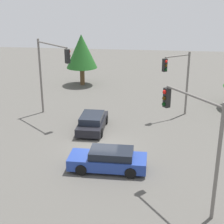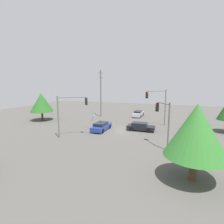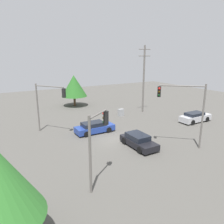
{
  "view_description": "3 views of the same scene",
  "coord_description": "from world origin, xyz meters",
  "px_view_note": "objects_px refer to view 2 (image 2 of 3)",
  "views": [
    {
      "loc": [
        3.55,
        -21.59,
        10.5
      ],
      "look_at": [
        0.75,
        0.57,
        2.38
      ],
      "focal_mm": 55.0,
      "sensor_mm": 36.0,
      "label": 1
    },
    {
      "loc": [
        26.36,
        7.99,
        7.52
      ],
      "look_at": [
        -0.2,
        -1.75,
        2.92
      ],
      "focal_mm": 28.0,
      "sensor_mm": 36.0,
      "label": 2
    },
    {
      "loc": [
        11.75,
        19.46,
        9.19
      ],
      "look_at": [
        0.55,
        0.28,
        3.32
      ],
      "focal_mm": 35.0,
      "sensor_mm": 36.0,
      "label": 3
    }
  ],
  "objects_px": {
    "sedan_dark": "(141,127)",
    "traffic_signal_aux": "(158,101)",
    "traffic_signal_main": "(163,117)",
    "sedan_blue": "(101,126)",
    "electrical_cabinet": "(94,118)",
    "traffic_signal_cross": "(70,109)",
    "sedan_silver": "(138,114)"
  },
  "relations": [
    {
      "from": "traffic_signal_main",
      "to": "traffic_signal_aux",
      "type": "xyz_separation_m",
      "value": [
        -10.41,
        -1.6,
        0.76
      ]
    },
    {
      "from": "sedan_dark",
      "to": "electrical_cabinet",
      "type": "bearing_deg",
      "value": -113.61
    },
    {
      "from": "sedan_dark",
      "to": "traffic_signal_main",
      "type": "xyz_separation_m",
      "value": [
        6.59,
        3.88,
        3.09
      ]
    },
    {
      "from": "sedan_dark",
      "to": "electrical_cabinet",
      "type": "height_order",
      "value": "sedan_dark"
    },
    {
      "from": "sedan_blue",
      "to": "traffic_signal_aux",
      "type": "distance_m",
      "value": 10.9
    },
    {
      "from": "sedan_dark",
      "to": "sedan_silver",
      "type": "xyz_separation_m",
      "value": [
        -12.03,
        -2.85,
        0.05
      ]
    },
    {
      "from": "traffic_signal_aux",
      "to": "electrical_cabinet",
      "type": "relative_size",
      "value": 5.91
    },
    {
      "from": "sedan_dark",
      "to": "sedan_silver",
      "type": "relative_size",
      "value": 0.91
    },
    {
      "from": "sedan_dark",
      "to": "traffic_signal_aux",
      "type": "distance_m",
      "value": 5.88
    },
    {
      "from": "traffic_signal_main",
      "to": "electrical_cabinet",
      "type": "height_order",
      "value": "traffic_signal_main"
    },
    {
      "from": "traffic_signal_main",
      "to": "electrical_cabinet",
      "type": "relative_size",
      "value": 5.0
    },
    {
      "from": "traffic_signal_main",
      "to": "traffic_signal_aux",
      "type": "bearing_deg",
      "value": -27.93
    },
    {
      "from": "sedan_blue",
      "to": "traffic_signal_aux",
      "type": "height_order",
      "value": "traffic_signal_aux"
    },
    {
      "from": "sedan_dark",
      "to": "traffic_signal_cross",
      "type": "distance_m",
      "value": 11.53
    },
    {
      "from": "traffic_signal_aux",
      "to": "sedan_dark",
      "type": "bearing_deg",
      "value": 10.85
    },
    {
      "from": "traffic_signal_main",
      "to": "electrical_cabinet",
      "type": "xyz_separation_m",
      "value": [
        -11.24,
        -14.51,
        -3.18
      ]
    },
    {
      "from": "traffic_signal_main",
      "to": "traffic_signal_aux",
      "type": "relative_size",
      "value": 0.85
    },
    {
      "from": "traffic_signal_aux",
      "to": "sedan_blue",
      "type": "bearing_deg",
      "value": -12.85
    },
    {
      "from": "traffic_signal_cross",
      "to": "traffic_signal_aux",
      "type": "relative_size",
      "value": 0.9
    },
    {
      "from": "sedan_silver",
      "to": "electrical_cabinet",
      "type": "bearing_deg",
      "value": -136.51
    },
    {
      "from": "traffic_signal_cross",
      "to": "electrical_cabinet",
      "type": "height_order",
      "value": "traffic_signal_cross"
    },
    {
      "from": "sedan_silver",
      "to": "traffic_signal_main",
      "type": "height_order",
      "value": "traffic_signal_main"
    },
    {
      "from": "electrical_cabinet",
      "to": "traffic_signal_aux",
      "type": "bearing_deg",
      "value": 86.32
    },
    {
      "from": "sedan_dark",
      "to": "sedan_blue",
      "type": "height_order",
      "value": "sedan_blue"
    },
    {
      "from": "traffic_signal_main",
      "to": "electrical_cabinet",
      "type": "bearing_deg",
      "value": 15.58
    },
    {
      "from": "sedan_blue",
      "to": "electrical_cabinet",
      "type": "height_order",
      "value": "sedan_blue"
    },
    {
      "from": "traffic_signal_main",
      "to": "traffic_signal_aux",
      "type": "distance_m",
      "value": 10.56
    },
    {
      "from": "sedan_blue",
      "to": "traffic_signal_main",
      "type": "distance_m",
      "value": 11.32
    },
    {
      "from": "sedan_silver",
      "to": "sedan_blue",
      "type": "xyz_separation_m",
      "value": [
        14.12,
        -3.18,
        -0.03
      ]
    },
    {
      "from": "sedan_blue",
      "to": "traffic_signal_cross",
      "type": "bearing_deg",
      "value": -120.67
    },
    {
      "from": "traffic_signal_cross",
      "to": "electrical_cabinet",
      "type": "relative_size",
      "value": 5.34
    },
    {
      "from": "sedan_silver",
      "to": "electrical_cabinet",
      "type": "relative_size",
      "value": 4.33
    }
  ]
}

